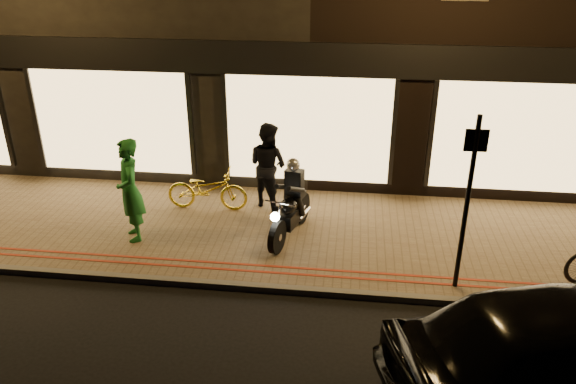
# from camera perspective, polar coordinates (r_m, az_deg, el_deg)

# --- Properties ---
(ground) EXTENTS (90.00, 90.00, 0.00)m
(ground) POSITION_cam_1_polar(r_m,az_deg,el_deg) (9.63, -0.22, -10.36)
(ground) COLOR black
(ground) RESTS_ON ground
(sidewalk) EXTENTS (50.00, 4.00, 0.12)m
(sidewalk) POSITION_cam_1_polar(r_m,az_deg,el_deg) (11.28, 1.06, -4.28)
(sidewalk) COLOR #756348
(sidewalk) RESTS_ON ground
(kerb_stone) EXTENTS (50.00, 0.14, 0.12)m
(kerb_stone) POSITION_cam_1_polar(r_m,az_deg,el_deg) (9.64, -0.18, -9.89)
(kerb_stone) COLOR #59544C
(kerb_stone) RESTS_ON ground
(red_kerb_lines) EXTENTS (50.00, 0.26, 0.01)m
(red_kerb_lines) POSITION_cam_1_polar(r_m,az_deg,el_deg) (10.01, 0.18, -7.98)
(red_kerb_lines) COLOR maroon
(red_kerb_lines) RESTS_ON sidewalk
(motorcycle) EXTENTS (0.77, 1.91, 1.59)m
(motorcycle) POSITION_cam_1_polar(r_m,az_deg,el_deg) (10.83, 0.30, -1.56)
(motorcycle) COLOR black
(motorcycle) RESTS_ON sidewalk
(sign_post) EXTENTS (0.35, 0.08, 3.00)m
(sign_post) POSITION_cam_1_polar(r_m,az_deg,el_deg) (9.24, 17.82, -0.40)
(sign_post) COLOR black
(sign_post) RESTS_ON sidewalk
(bicycle_gold) EXTENTS (1.74, 0.62, 0.91)m
(bicycle_gold) POSITION_cam_1_polar(r_m,az_deg,el_deg) (12.09, -8.20, 0.28)
(bicycle_gold) COLOR yellow
(bicycle_gold) RESTS_ON sidewalk
(person_green) EXTENTS (0.78, 0.88, 2.02)m
(person_green) POSITION_cam_1_polar(r_m,az_deg,el_deg) (11.00, -15.76, 0.16)
(person_green) COLOR #1B6825
(person_green) RESTS_ON sidewalk
(person_dark) EXTENTS (1.14, 1.08, 1.87)m
(person_dark) POSITION_cam_1_polar(r_m,az_deg,el_deg) (11.98, -2.05, 2.77)
(person_dark) COLOR black
(person_dark) RESTS_ON sidewalk
(parked_car) EXTENTS (5.03, 3.22, 1.60)m
(parked_car) POSITION_cam_1_polar(r_m,az_deg,el_deg) (8.12, 26.65, -14.13)
(parked_car) COLOR black
(parked_car) RESTS_ON ground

